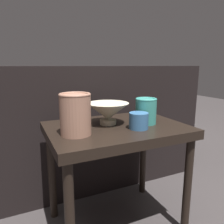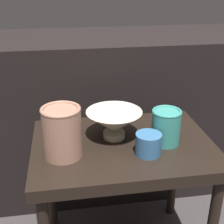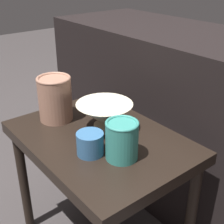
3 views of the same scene
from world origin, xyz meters
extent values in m
plane|color=#383333|center=(0.00, 0.00, 0.00)|extent=(8.00, 8.00, 0.00)
cube|color=black|center=(0.00, 0.00, 0.48)|extent=(0.61, 0.44, 0.04)
cylinder|color=black|center=(-0.27, -0.18, 0.23)|extent=(0.04, 0.04, 0.46)
cylinder|color=black|center=(0.27, -0.18, 0.23)|extent=(0.04, 0.04, 0.46)
cylinder|color=black|center=(-0.27, 0.18, 0.23)|extent=(0.04, 0.04, 0.46)
cylinder|color=black|center=(0.27, 0.18, 0.23)|extent=(0.04, 0.04, 0.46)
cube|color=black|center=(0.00, 0.52, 0.38)|extent=(1.50, 0.50, 0.76)
cylinder|color=beige|center=(-0.02, 0.04, 0.51)|extent=(0.08, 0.08, 0.02)
cone|color=beige|center=(-0.02, 0.04, 0.56)|extent=(0.19, 0.19, 0.08)
cylinder|color=#996B56|center=(-0.20, -0.05, 0.58)|extent=(0.12, 0.12, 0.16)
torus|color=#996B56|center=(-0.20, -0.05, 0.66)|extent=(0.12, 0.12, 0.01)
cylinder|color=teal|center=(0.14, -0.02, 0.56)|extent=(0.10, 0.10, 0.11)
torus|color=teal|center=(0.14, -0.02, 0.61)|extent=(0.10, 0.10, 0.01)
cylinder|color=#33608E|center=(0.06, -0.08, 0.53)|extent=(0.08, 0.08, 0.07)
camera|label=1|loc=(-0.41, -0.85, 0.76)|focal=35.00mm
camera|label=2|loc=(-0.18, -0.90, 1.03)|focal=50.00mm
camera|label=3|loc=(0.72, -0.52, 1.03)|focal=50.00mm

